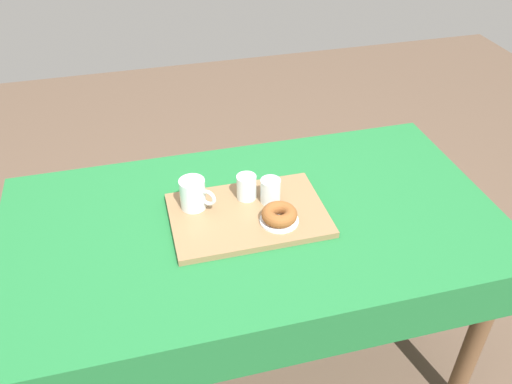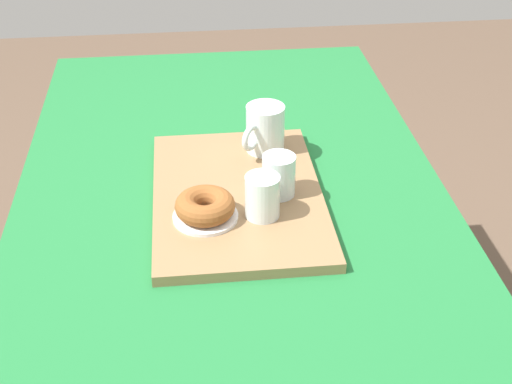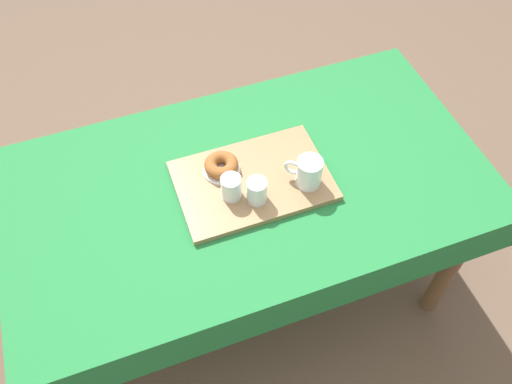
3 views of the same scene
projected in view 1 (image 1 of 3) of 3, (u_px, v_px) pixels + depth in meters
The scene contains 8 objects.
ground_plane at pixel (254, 365), 2.10m from camera, with size 6.00×6.00×0.00m, color brown.
dining_table at pixel (253, 241), 1.70m from camera, with size 1.55×0.85×0.76m.
serving_tray at pixel (248, 215), 1.64m from camera, with size 0.48×0.32×0.02m, color olive.
tea_mug_left at pixel (193, 195), 1.63m from camera, with size 0.11×0.10×0.10m.
water_glass_near at pixel (270, 192), 1.66m from camera, with size 0.06×0.06×0.08m.
water_glass_far at pixel (246, 188), 1.68m from camera, with size 0.06×0.06×0.08m.
donut_plate_left at pixel (279, 220), 1.60m from camera, with size 0.12×0.12×0.01m, color white.
sugar_donut_left at pixel (279, 214), 1.59m from camera, with size 0.11×0.11×0.04m, color brown.
Camera 1 is at (0.31, 1.23, 1.81)m, focal length 37.02 mm.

